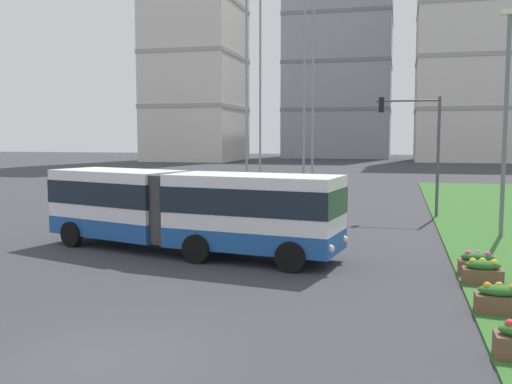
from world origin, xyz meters
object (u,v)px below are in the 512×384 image
(articulated_bus, at_px, (186,209))
(apartment_tower_westcentre, at_px, (339,67))
(flower_planter_3, at_px, (477,263))
(apartment_tower_west, at_px, (196,7))
(car_maroon_sedan, at_px, (202,195))
(traffic_light_far_right, at_px, (419,136))
(flower_planter_2, at_px, (483,272))
(flower_planter_1, at_px, (499,299))
(apartment_tower_centre, at_px, (479,36))
(streetlight_median, at_px, (506,115))

(articulated_bus, relative_size, apartment_tower_westcentre, 0.33)
(flower_planter_3, distance_m, apartment_tower_west, 92.28)
(articulated_bus, height_order, car_maroon_sedan, articulated_bus)
(flower_planter_3, bearing_deg, traffic_light_far_right, 96.18)
(car_maroon_sedan, bearing_deg, flower_planter_2, -47.71)
(articulated_bus, distance_m, flower_planter_1, 11.42)
(articulated_bus, xyz_separation_m, flower_planter_1, (10.06, -5.26, -1.23))
(flower_planter_2, relative_size, apartment_tower_westcentre, 0.03)
(apartment_tower_westcentre, xyz_separation_m, apartment_tower_centre, (25.11, -13.93, 2.95))
(articulated_bus, bearing_deg, flower_planter_3, -7.30)
(flower_planter_1, relative_size, apartment_tower_westcentre, 0.03)
(flower_planter_1, relative_size, traffic_light_far_right, 0.17)
(streetlight_median, bearing_deg, flower_planter_2, -102.38)
(streetlight_median, relative_size, apartment_tower_westcentre, 0.26)
(flower_planter_3, bearing_deg, flower_planter_2, -90.00)
(articulated_bus, relative_size, apartment_tower_centre, 0.28)
(apartment_tower_west, bearing_deg, articulated_bus, -70.39)
(flower_planter_2, xyz_separation_m, apartment_tower_west, (-37.99, 80.84, 26.85))
(apartment_tower_west, relative_size, apartment_tower_centre, 1.28)
(streetlight_median, xyz_separation_m, apartment_tower_westcentre, (-16.50, 93.38, 13.19))
(articulated_bus, relative_size, apartment_tower_west, 0.22)
(traffic_light_far_right, relative_size, apartment_tower_west, 0.12)
(apartment_tower_westcentre, bearing_deg, flower_planter_1, -82.07)
(streetlight_median, bearing_deg, apartment_tower_west, 118.93)
(flower_planter_1, xyz_separation_m, apartment_tower_centre, (10.51, 90.94, 20.93))
(apartment_tower_centre, bearing_deg, traffic_light_far_right, -99.18)
(apartment_tower_centre, bearing_deg, car_maroon_sedan, -108.66)
(apartment_tower_west, distance_m, apartment_tower_centre, 49.41)
(articulated_bus, relative_size, traffic_light_far_right, 1.88)
(flower_planter_1, height_order, streetlight_median, streetlight_median)
(flower_planter_3, relative_size, apartment_tower_westcentre, 0.03)
(traffic_light_far_right, distance_m, streetlight_median, 6.57)
(car_maroon_sedan, xyz_separation_m, flower_planter_3, (14.03, -14.29, -0.33))
(traffic_light_far_right, bearing_deg, flower_planter_2, -84.31)
(articulated_bus, distance_m, apartment_tower_west, 87.09)
(car_maroon_sedan, bearing_deg, streetlight_median, -23.02)
(flower_planter_1, relative_size, streetlight_median, 0.12)
(car_maroon_sedan, bearing_deg, traffic_light_far_right, -5.28)
(articulated_bus, height_order, apartment_tower_centre, apartment_tower_centre)
(apartment_tower_westcentre, bearing_deg, traffic_light_far_right, -81.46)
(articulated_bus, bearing_deg, flower_planter_2, -13.58)
(apartment_tower_west, bearing_deg, flower_planter_1, -65.58)
(flower_planter_1, xyz_separation_m, streetlight_median, (1.90, 11.49, 4.79))
(apartment_tower_centre, bearing_deg, streetlight_median, -96.19)
(flower_planter_2, height_order, apartment_tower_westcentre, apartment_tower_westcentre)
(car_maroon_sedan, distance_m, flower_planter_1, 23.03)
(car_maroon_sedan, distance_m, apartment_tower_centre, 79.43)
(flower_planter_1, distance_m, flower_planter_2, 2.83)
(flower_planter_1, relative_size, apartment_tower_centre, 0.03)
(flower_planter_3, xyz_separation_m, apartment_tower_centre, (10.51, 86.97, 20.93))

